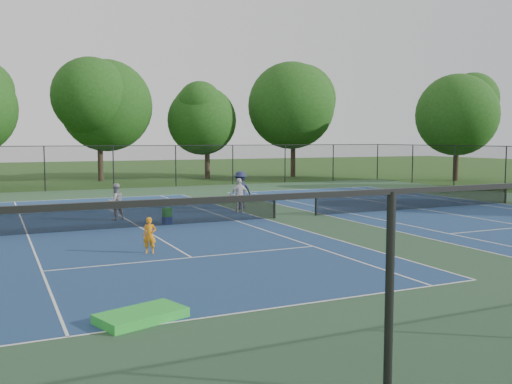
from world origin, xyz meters
name	(u,v)px	position (x,y,z in m)	size (l,w,h in m)	color
ground	(295,217)	(0.00, 0.00, 0.00)	(140.00, 140.00, 0.00)	#234716
court_pad	(295,217)	(0.00, 0.00, 0.00)	(36.00, 36.00, 0.01)	#284830
tennis_court_left	(140,225)	(-7.00, 0.00, 0.10)	(12.00, 23.83, 1.07)	navy
tennis_court_right	(419,207)	(7.00, 0.00, 0.10)	(12.00, 23.83, 1.07)	navy
perimeter_fence	(296,181)	(0.00, 0.00, 1.60)	(36.08, 36.08, 3.02)	black
tree_back_b	(99,101)	(-4.00, 26.00, 6.60)	(7.60, 7.60, 10.03)	#2D2116
tree_back_c	(207,116)	(5.00, 25.00, 5.48)	(6.00, 6.00, 8.40)	#2D2116
tree_back_d	(293,102)	(13.00, 24.00, 6.82)	(7.80, 7.80, 10.37)	#2D2116
tree_side_e	(457,111)	(23.00, 14.00, 5.81)	(6.60, 6.60, 8.87)	#2D2116
child_player	(150,235)	(-7.94, -5.24, 0.55)	(0.40, 0.26, 1.11)	orange
instructor	(116,202)	(-7.46, 2.34, 0.79)	(0.77, 0.60, 1.58)	gray
bystander_a	(240,195)	(-1.66, 2.43, 0.82)	(0.96, 0.40, 1.64)	silver
bystander_b	(240,190)	(-1.05, 3.73, 0.94)	(1.21, 0.70, 1.88)	#1C223D
ball_crate	(167,220)	(-5.77, 0.40, 0.15)	(0.34, 0.27, 0.30)	navy
ball_hopper	(167,212)	(-5.77, 0.40, 0.48)	(0.33, 0.26, 0.36)	green
green_tarp	(141,316)	(-9.73, -11.51, 0.10)	(1.63, 0.90, 0.19)	green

